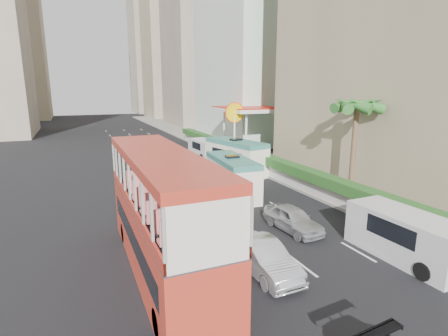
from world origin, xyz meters
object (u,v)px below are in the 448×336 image
car_silver_lane_b (292,230)px  minibus_far (236,157)px  panel_van_far (204,149)px  palm_tree (353,153)px  double_decker_bus (162,213)px  minibus_near (232,176)px  van_asset (205,175)px  panel_van_near (406,236)px  shell_station (250,131)px  car_silver_lane_a (263,273)px

car_silver_lane_b → minibus_far: minibus_far is taller
minibus_far → panel_van_far: 8.11m
palm_tree → panel_van_far: bearing=100.5°
double_decker_bus → minibus_near: (7.16, 8.70, -1.16)m
van_asset → panel_van_far: 8.64m
minibus_far → double_decker_bus: bearing=-136.7°
panel_van_near → minibus_near: bearing=103.5°
shell_station → palm_tree: bearing=-96.6°
car_silver_lane_a → panel_van_far: (6.52, 24.89, 0.97)m
shell_station → van_asset: bearing=-136.9°
minibus_near → minibus_far: 7.01m
shell_station → car_silver_lane_b: bearing=-111.7°
car_silver_lane_a → shell_station: shell_station is taller
car_silver_lane_a → car_silver_lane_b: size_ratio=1.07×
double_decker_bus → car_silver_lane_a: size_ratio=2.64×
car_silver_lane_b → minibus_near: bearing=87.5°
car_silver_lane_a → palm_tree: palm_tree is taller
car_silver_lane_b → van_asset: bearing=85.6°
car_silver_lane_b → panel_van_near: size_ratio=0.74×
minibus_near → panel_van_far: minibus_near is taller
van_asset → minibus_far: (3.03, -0.01, 1.49)m
panel_van_near → panel_van_far: (0.00, 26.25, -0.07)m
double_decker_bus → palm_tree: bearing=16.2°
car_silver_lane_b → minibus_far: bearing=73.0°
minibus_near → car_silver_lane_b: bearing=-83.3°
car_silver_lane_b → panel_van_near: panel_van_near is taller
car_silver_lane_a → minibus_near: 11.20m
double_decker_bus → car_silver_lane_a: (3.75, -1.89, -2.53)m
double_decker_bus → panel_van_far: 25.24m
panel_van_near → double_decker_bus: bearing=161.3°
car_silver_lane_b → shell_station: shell_station is taller
car_silver_lane_b → minibus_far: size_ratio=0.58×
panel_van_far → minibus_far: bearing=-93.3°
minibus_near → minibus_far: (3.24, 6.21, 0.12)m
minibus_far → shell_station: 9.92m
panel_van_near → palm_tree: (3.53, 7.25, 2.33)m
panel_van_near → car_silver_lane_a: bearing=167.1°
double_decker_bus → panel_van_far: (10.27, 23.00, -1.56)m
palm_tree → car_silver_lane_a: bearing=-149.6°
van_asset → panel_van_near: (2.90, -18.17, 1.05)m
panel_van_near → palm_tree: palm_tree is taller
double_decker_bus → car_silver_lane_b: bearing=10.9°
panel_van_near → car_silver_lane_b: bearing=120.1°
panel_van_far → palm_tree: palm_tree is taller
double_decker_bus → panel_van_near: (10.27, -3.25, -1.48)m
panel_van_near → palm_tree: 8.39m
double_decker_bus → car_silver_lane_a: double_decker_bus is taller
car_silver_lane_a → van_asset: 17.19m
minibus_near → minibus_far: minibus_far is taller
double_decker_bus → car_silver_lane_b: 7.98m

